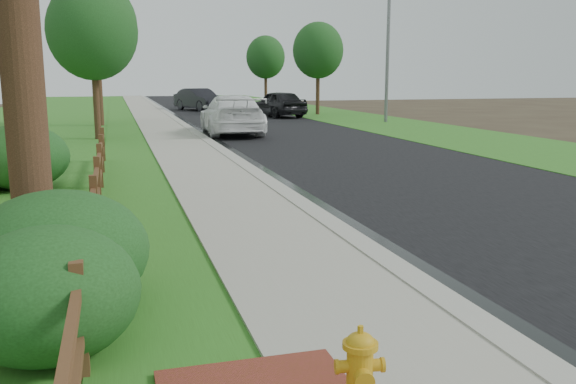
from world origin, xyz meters
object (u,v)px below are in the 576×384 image
object	(u,v)px
ranch_fence	(96,191)
white_suv	(232,115)
fire_hydrant	(360,370)
streetlight	(386,25)
dark_car_mid	(278,104)

from	to	relation	value
ranch_fence	white_suv	size ratio (longest dim) A/B	2.74
fire_hydrant	streetlight	distance (m)	31.89
white_suv	ranch_fence	bearing A→B (deg)	74.14
white_suv	dark_car_mid	xyz separation A→B (m)	(5.20, 11.20, -0.03)
ranch_fence	dark_car_mid	world-z (taller)	dark_car_mid
white_suv	dark_car_mid	world-z (taller)	white_suv
white_suv	streetlight	distance (m)	11.86
fire_hydrant	white_suv	size ratio (longest dim) A/B	0.11
fire_hydrant	white_suv	xyz separation A→B (m)	(3.48, 23.73, 0.51)
white_suv	dark_car_mid	size ratio (longest dim) A/B	1.22
streetlight	fire_hydrant	bearing A→B (deg)	-115.01
ranch_fence	fire_hydrant	size ratio (longest dim) A/B	25.39
white_suv	streetlight	bearing A→B (deg)	-151.12
dark_car_mid	ranch_fence	bearing A→B (deg)	56.11
dark_car_mid	streetlight	world-z (taller)	streetlight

